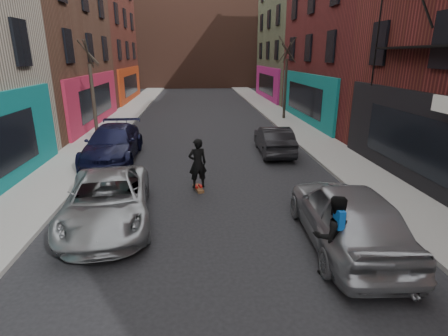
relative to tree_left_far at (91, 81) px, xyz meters
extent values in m
cube|color=gray|center=(-0.05, 12.00, -3.31)|extent=(2.50, 84.00, 0.13)
cube|color=gray|center=(12.45, 12.00, -3.31)|extent=(2.50, 84.00, 0.13)
cube|color=#47281E|center=(6.20, 38.00, 3.62)|extent=(40.00, 10.00, 14.00)
imported|color=gray|center=(3.00, -10.53, -2.67)|extent=(3.01, 5.40, 1.43)
imported|color=black|center=(1.75, -3.95, -2.58)|extent=(2.28, 5.50, 1.59)
imported|color=gray|center=(9.40, -12.39, -2.52)|extent=(2.30, 5.16, 1.72)
imported|color=black|center=(9.51, -3.42, -2.69)|extent=(1.59, 4.22, 1.38)
cube|color=brown|center=(5.66, -8.14, -3.33)|extent=(0.42, 0.83, 0.10)
imported|color=black|center=(5.66, -8.14, -2.36)|extent=(0.76, 0.60, 1.84)
imported|color=black|center=(8.56, -13.56, -2.43)|extent=(0.96, 0.77, 1.90)
cube|color=#0B48A3|center=(8.57, -13.74, -1.92)|extent=(0.16, 0.31, 0.42)
camera|label=1|loc=(5.60, -20.17, 1.35)|focal=28.00mm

